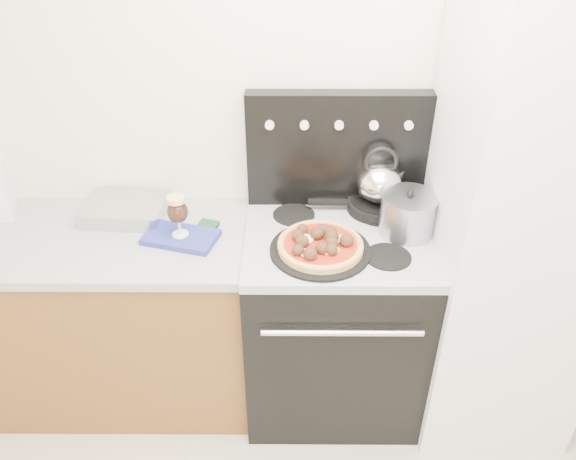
{
  "coord_description": "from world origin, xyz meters",
  "views": [
    {
      "loc": [
        -0.12,
        -0.71,
        2.21
      ],
      "look_at": [
        -0.12,
        1.05,
        1.03
      ],
      "focal_mm": 35.0,
      "sensor_mm": 36.0,
      "label": 1
    }
  ],
  "objects_px": {
    "base_cabinet": "(92,319)",
    "stove_body": "(333,322)",
    "stock_pot": "(407,215)",
    "oven_mitt": "(181,237)",
    "beer_glass": "(178,216)",
    "pizza_pan": "(320,250)",
    "fridge": "(515,233)",
    "tea_kettle": "(379,179)",
    "pizza": "(320,244)",
    "skillet": "(377,205)"
  },
  "relations": [
    {
      "from": "beer_glass",
      "to": "stock_pot",
      "type": "relative_size",
      "value": 0.83
    },
    {
      "from": "base_cabinet",
      "to": "beer_glass",
      "type": "xyz_separation_m",
      "value": [
        0.46,
        -0.03,
        0.59
      ]
    },
    {
      "from": "pizza_pan",
      "to": "pizza",
      "type": "distance_m",
      "value": 0.03
    },
    {
      "from": "pizza_pan",
      "to": "stock_pot",
      "type": "bearing_deg",
      "value": 21.18
    },
    {
      "from": "pizza",
      "to": "stock_pot",
      "type": "bearing_deg",
      "value": 21.18
    },
    {
      "from": "beer_glass",
      "to": "skillet",
      "type": "distance_m",
      "value": 0.85
    },
    {
      "from": "stove_body",
      "to": "fridge",
      "type": "xyz_separation_m",
      "value": [
        0.7,
        -0.03,
        0.51
      ]
    },
    {
      "from": "pizza",
      "to": "tea_kettle",
      "type": "relative_size",
      "value": 1.55
    },
    {
      "from": "oven_mitt",
      "to": "pizza_pan",
      "type": "distance_m",
      "value": 0.57
    },
    {
      "from": "skillet",
      "to": "stock_pot",
      "type": "relative_size",
      "value": 1.16
    },
    {
      "from": "fridge",
      "to": "oven_mitt",
      "type": "xyz_separation_m",
      "value": [
        -1.34,
        0.02,
        -0.04
      ]
    },
    {
      "from": "fridge",
      "to": "tea_kettle",
      "type": "xyz_separation_m",
      "value": [
        -0.52,
        0.22,
        0.12
      ]
    },
    {
      "from": "tea_kettle",
      "to": "stock_pot",
      "type": "xyz_separation_m",
      "value": [
        0.1,
        -0.17,
        -0.07
      ]
    },
    {
      "from": "pizza_pan",
      "to": "pizza",
      "type": "bearing_deg",
      "value": 180.0
    },
    {
      "from": "skillet",
      "to": "base_cabinet",
      "type": "bearing_deg",
      "value": -172.43
    },
    {
      "from": "pizza",
      "to": "stock_pot",
      "type": "xyz_separation_m",
      "value": [
        0.35,
        0.14,
        0.04
      ]
    },
    {
      "from": "pizza",
      "to": "skillet",
      "type": "distance_m",
      "value": 0.4
    },
    {
      "from": "stove_body",
      "to": "stock_pot",
      "type": "relative_size",
      "value": 4.01
    },
    {
      "from": "base_cabinet",
      "to": "stock_pot",
      "type": "relative_size",
      "value": 6.61
    },
    {
      "from": "beer_glass",
      "to": "pizza_pan",
      "type": "height_order",
      "value": "beer_glass"
    },
    {
      "from": "stock_pot",
      "to": "skillet",
      "type": "bearing_deg",
      "value": 119.74
    },
    {
      "from": "pizza",
      "to": "skillet",
      "type": "relative_size",
      "value": 1.3
    },
    {
      "from": "stove_body",
      "to": "fridge",
      "type": "relative_size",
      "value": 0.46
    },
    {
      "from": "fridge",
      "to": "pizza_pan",
      "type": "relative_size",
      "value": 4.83
    },
    {
      "from": "fridge",
      "to": "pizza",
      "type": "distance_m",
      "value": 0.78
    },
    {
      "from": "pizza_pan",
      "to": "beer_glass",
      "type": "bearing_deg",
      "value": 169.47
    },
    {
      "from": "fridge",
      "to": "stove_body",
      "type": "bearing_deg",
      "value": 177.95
    },
    {
      "from": "oven_mitt",
      "to": "tea_kettle",
      "type": "distance_m",
      "value": 0.86
    },
    {
      "from": "base_cabinet",
      "to": "pizza_pan",
      "type": "xyz_separation_m",
      "value": [
        1.03,
        -0.14,
        0.5
      ]
    },
    {
      "from": "oven_mitt",
      "to": "beer_glass",
      "type": "xyz_separation_m",
      "value": [
        0.0,
        0.0,
        0.1
      ]
    },
    {
      "from": "oven_mitt",
      "to": "skillet",
      "type": "distance_m",
      "value": 0.84
    },
    {
      "from": "base_cabinet",
      "to": "fridge",
      "type": "bearing_deg",
      "value": -1.59
    },
    {
      "from": "base_cabinet",
      "to": "oven_mitt",
      "type": "height_order",
      "value": "oven_mitt"
    },
    {
      "from": "base_cabinet",
      "to": "fridge",
      "type": "relative_size",
      "value": 0.76
    },
    {
      "from": "pizza_pan",
      "to": "tea_kettle",
      "type": "xyz_separation_m",
      "value": [
        0.26,
        0.31,
        0.15
      ]
    },
    {
      "from": "stove_body",
      "to": "pizza_pan",
      "type": "bearing_deg",
      "value": -125.2
    },
    {
      "from": "oven_mitt",
      "to": "stock_pot",
      "type": "relative_size",
      "value": 1.32
    },
    {
      "from": "pizza",
      "to": "skillet",
      "type": "height_order",
      "value": "pizza"
    },
    {
      "from": "stove_body",
      "to": "oven_mitt",
      "type": "height_order",
      "value": "oven_mitt"
    },
    {
      "from": "tea_kettle",
      "to": "stock_pot",
      "type": "height_order",
      "value": "tea_kettle"
    },
    {
      "from": "pizza_pan",
      "to": "base_cabinet",
      "type": "bearing_deg",
      "value": 172.43
    },
    {
      "from": "oven_mitt",
      "to": "tea_kettle",
      "type": "xyz_separation_m",
      "value": [
        0.82,
        0.2,
        0.16
      ]
    },
    {
      "from": "oven_mitt",
      "to": "skillet",
      "type": "height_order",
      "value": "skillet"
    },
    {
      "from": "stove_body",
      "to": "fridge",
      "type": "distance_m",
      "value": 0.87
    },
    {
      "from": "stove_body",
      "to": "oven_mitt",
      "type": "bearing_deg",
      "value": -179.37
    },
    {
      "from": "base_cabinet",
      "to": "stove_body",
      "type": "relative_size",
      "value": 1.65
    },
    {
      "from": "oven_mitt",
      "to": "pizza",
      "type": "xyz_separation_m",
      "value": [
        0.56,
        -0.1,
        0.04
      ]
    },
    {
      "from": "base_cabinet",
      "to": "stock_pot",
      "type": "bearing_deg",
      "value": 0.03
    },
    {
      "from": "base_cabinet",
      "to": "pizza_pan",
      "type": "relative_size",
      "value": 3.68
    },
    {
      "from": "fridge",
      "to": "beer_glass",
      "type": "relative_size",
      "value": 10.5
    }
  ]
}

